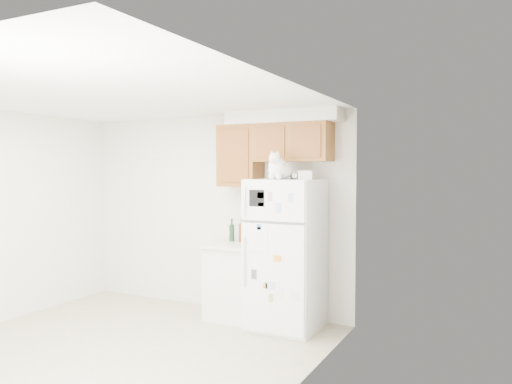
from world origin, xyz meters
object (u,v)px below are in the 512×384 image
Objects in this scene: cat at (279,169)px; storage_box_back at (303,175)px; storage_box_front at (306,175)px; base_counter at (236,280)px; bottle_green at (232,230)px; bottle_amber at (242,229)px; refrigerator at (286,254)px.

cat reaches higher than storage_box_back.
cat is 0.30m from storage_box_front.
base_counter is at bearing 159.04° from storage_box_front.
bottle_green is 0.91× the size of bottle_amber.
cat is 3.01× the size of storage_box_front.
cat is at bearing -89.65° from refrigerator.
storage_box_back reaches higher than bottle_green.
base_counter is 5.11× the size of storage_box_back.
storage_box_front reaches higher than bottle_green.
base_counter is 2.04× the size of cat.
bottle_amber is (-0.67, 0.37, -0.74)m from cat.
storage_box_front is at bearing -7.67° from base_counter.
storage_box_front is at bearing -12.43° from bottle_green.
storage_box_front is 1.28m from bottle_green.
refrigerator is 11.33× the size of storage_box_front.
storage_box_back is 0.19m from storage_box_front.
storage_box_back reaches higher than storage_box_front.
storage_box_back is (0.17, 0.30, -0.07)m from cat.
bottle_amber is (0.14, 0.00, 0.01)m from bottle_green.
storage_box_front is 1.17m from bottle_amber.
bottle_green is at bearing 155.61° from cat.
bottle_amber is at bearing 152.39° from storage_box_front.
base_counter is at bearing 159.46° from cat.
bottle_green reaches higher than base_counter.
refrigerator is 1.85× the size of base_counter.
refrigerator is 0.85m from bottle_green.
refrigerator is 3.76× the size of cat.
base_counter is 0.62m from bottle_green.
base_counter is 0.62m from bottle_amber.
storage_box_front is 0.48× the size of bottle_amber.
storage_box_back is at bearing 34.92° from refrigerator.
bottle_amber is (-0.67, 0.18, 0.22)m from refrigerator.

